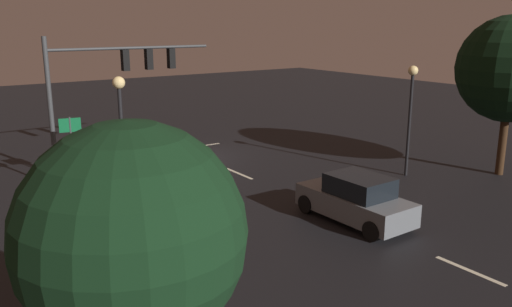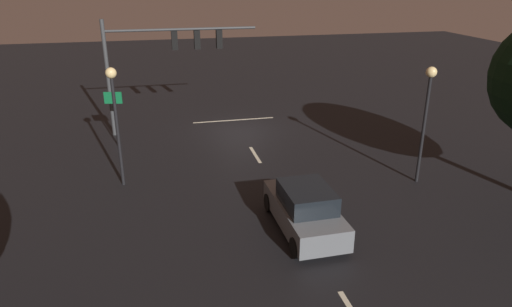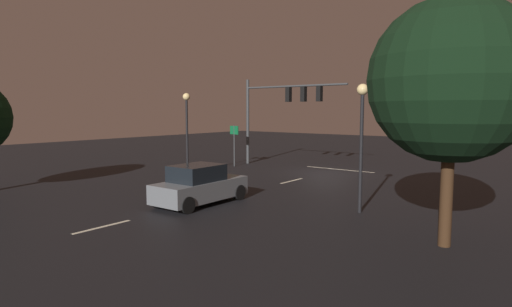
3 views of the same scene
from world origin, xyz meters
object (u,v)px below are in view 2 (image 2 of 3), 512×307
at_px(car_approaching, 305,209).
at_px(street_lamp_left_kerb, 427,103).
at_px(street_lamp_right_kerb, 115,105).
at_px(traffic_signal_assembly, 164,51).
at_px(route_sign, 114,107).

distance_m(car_approaching, street_lamp_left_kerb, 7.20).
height_order(car_approaching, street_lamp_right_kerb, street_lamp_right_kerb).
bearing_deg(car_approaching, traffic_signal_assembly, -71.55).
height_order(car_approaching, route_sign, route_sign).
distance_m(car_approaching, street_lamp_right_kerb, 8.71).
distance_m(traffic_signal_assembly, car_approaching, 13.34).
bearing_deg(car_approaching, street_lamp_right_kerb, -39.68).
relative_size(traffic_signal_assembly, street_lamp_left_kerb, 1.63).
distance_m(street_lamp_right_kerb, route_sign, 5.17).
height_order(traffic_signal_assembly, route_sign, traffic_signal_assembly).
bearing_deg(car_approaching, street_lamp_left_kerb, -155.59).
bearing_deg(traffic_signal_assembly, car_approaching, 108.45).
xyz_separation_m(traffic_signal_assembly, car_approaching, (-4.05, 12.15, -3.71)).
xyz_separation_m(street_lamp_left_kerb, street_lamp_right_kerb, (12.44, -2.53, 0.02)).
bearing_deg(street_lamp_left_kerb, car_approaching, 24.41).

